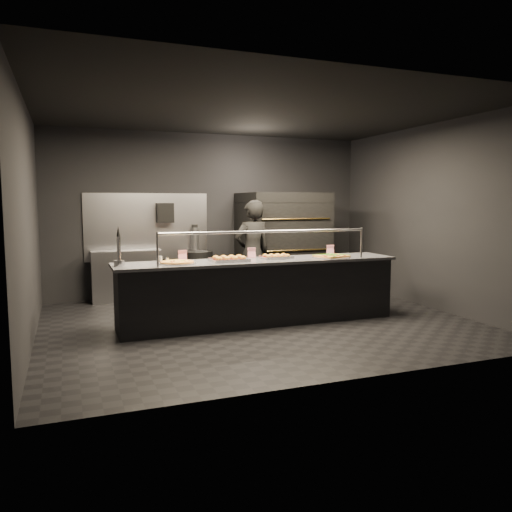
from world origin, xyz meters
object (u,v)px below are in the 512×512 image
Objects in this scene: worker at (252,253)px; slider_tray_a at (229,259)px; fire_extinguisher at (195,239)px; square_pizza at (331,256)px; pizza_oven at (282,244)px; towel_dispenser at (165,213)px; service_counter at (259,291)px; prep_shelf at (127,276)px; beer_tap at (119,255)px; slider_tray_b at (276,257)px; round_pizza at (177,262)px; trash_bin at (199,275)px.

slider_tray_a is at bearing 49.45° from worker.
fire_extinguisher is 0.94× the size of square_pizza.
pizza_oven reaches higher than towel_dispenser.
service_counter is 3.42× the size of prep_shelf.
beer_tap reaches higher than slider_tray_a.
worker is at bearing -60.19° from fire_extinguisher.
slider_tray_a is at bearing -174.29° from slider_tray_b.
fire_extinguisher is 2.42m from slider_tray_a.
towel_dispenser is 2.52m from slider_tray_a.
prep_shelf is 1.31m from towel_dispenser.
pizza_oven is 2.53m from slider_tray_a.
round_pizza is 2.35m from trash_bin.
slider_tray_a is at bearing -92.63° from trash_bin.
slider_tray_b is (-0.91, -1.84, -0.02)m from pizza_oven.
square_pizza is at bearing -2.40° from round_pizza.
worker is (2.29, 1.24, -0.18)m from beer_tap.
towel_dispenser is 2.50m from round_pizza.
pizza_oven is at bearing 87.40° from square_pizza.
towel_dispenser reaches higher than square_pizza.
worker reaches higher than towel_dispenser.
beer_tap is (-1.95, -0.04, 0.60)m from service_counter.
towel_dispenser is at bearing 83.02° from round_pizza.
round_pizza is 1.08× the size of slider_tray_b.
trash_bin is at bearing -91.79° from fire_extinguisher.
worker is at bearing 74.23° from service_counter.
towel_dispenser is at bearing 166.86° from pizza_oven.
slider_tray_a reaches higher than round_pizza.
slider_tray_b is at bearing -116.38° from pizza_oven.
pizza_oven is at bearing -8.01° from trash_bin.
beer_tap is 0.96× the size of square_pizza.
worker is (1.94, -1.12, 0.44)m from prep_shelf.
pizza_oven reaches higher than slider_tray_b.
prep_shelf is (-2.80, 0.42, -0.52)m from pizza_oven.
service_counter reaches higher than square_pizza.
round_pizza is (-2.39, -1.91, -0.03)m from pizza_oven.
pizza_oven reaches higher than trash_bin.
fire_extinguisher is 0.69m from trash_bin.
slider_tray_b is 1.14m from worker.
prep_shelf is at bearing 171.46° from pizza_oven.
trash_bin is (0.84, 2.13, -0.51)m from round_pizza.
towel_dispenser is 1.84m from worker.
towel_dispenser is at bearing 153.42° from trash_bin.
beer_tap is at bearing -178.71° from service_counter.
beer_tap reaches higher than round_pizza.
fire_extinguisher reaches higher than square_pizza.
beer_tap is 1.00× the size of round_pizza.
pizza_oven is at bearing 57.73° from service_counter.
prep_shelf is at bearing -176.34° from fire_extinguisher.
square_pizza is (1.11, -0.11, 0.47)m from service_counter.
slider_tray_b is (2.24, 0.11, -0.12)m from beer_tap.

